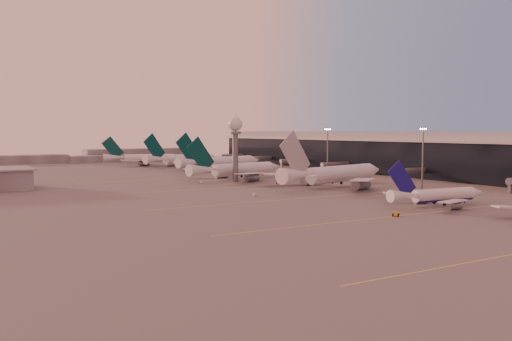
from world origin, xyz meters
TOP-DOWN VIEW (x-y plane):
  - ground at (0.00, 0.00)m, footprint 700.00×700.00m
  - taxiway_markings at (30.00, 56.00)m, footprint 180.00×185.25m
  - terminal at (107.88, 110.09)m, footprint 57.00×362.00m
  - radar_tower at (5.00, 120.00)m, footprint 6.40×6.40m
  - mast_b at (55.00, 55.00)m, footprint 3.60×0.56m
  - mast_c at (50.00, 110.00)m, footprint 3.60×0.56m
  - mast_d at (48.00, 200.00)m, footprint 3.60×0.56m
  - distant_horizon at (2.62, 325.14)m, footprint 165.00×37.50m
  - narrowbody_mid at (20.59, 17.13)m, footprint 37.52×29.83m
  - widebody_white at (29.42, 78.01)m, footprint 65.64×51.92m
  - greentail_a at (11.14, 129.61)m, footprint 56.67×45.28m
  - greentail_b at (28.02, 180.37)m, footprint 60.93×48.60m
  - greentail_c at (23.75, 225.91)m, footprint 58.63×46.60m
  - greentail_d at (9.06, 259.78)m, footprint 53.35×42.54m
  - gsv_tug_mid at (-4.29, 9.68)m, footprint 4.40×4.56m
  - gsv_truck_b at (50.92, 37.09)m, footprint 5.99×3.22m
  - gsv_truck_c at (-14.98, 68.19)m, footprint 6.12×5.69m
  - gsv_catering_b at (52.71, 60.37)m, footprint 5.49×3.75m
  - gsv_tug_far at (16.61, 101.82)m, footprint 3.05×3.67m
  - gsv_truck_d at (-11.74, 121.51)m, footprint 3.86×5.82m
  - gsv_tug_hangar at (38.60, 147.76)m, footprint 3.75×2.40m

SIDE VIEW (x-z plane):
  - ground at x=0.00m, z-range 0.00..0.00m
  - taxiway_markings at x=30.00m, z-range 0.00..0.02m
  - gsv_tug_far at x=16.61m, z-range 0.01..0.92m
  - gsv_tug_hangar at x=38.60m, z-range 0.02..1.05m
  - gsv_tug_mid at x=-4.29m, z-range 0.02..1.15m
  - gsv_truck_d at x=-11.74m, z-range 0.02..2.24m
  - gsv_truck_b at x=50.92m, z-range 0.02..2.32m
  - gsv_truck_c at x=-14.98m, z-range 0.03..2.51m
  - gsv_catering_b at x=52.71m, z-range 0.00..4.14m
  - narrowbody_mid at x=20.59m, z-range -4.36..10.30m
  - greentail_d at x=9.06m, z-range -6.40..13.39m
  - greentail_a at x=11.14m, z-range -6.75..14.13m
  - distant_horizon at x=2.62m, z-range -0.61..8.39m
  - greentail_c at x=23.75m, z-range -7.13..14.92m
  - greentail_b at x=28.02m, z-range -7.30..15.27m
  - widebody_white at x=29.42m, z-range -7.71..15.90m
  - terminal at x=107.88m, z-range -1.00..22.04m
  - mast_b at x=55.00m, z-range 1.24..26.24m
  - mast_c at x=50.00m, z-range 1.24..26.24m
  - mast_d at x=48.00m, z-range 1.24..26.24m
  - radar_tower at x=5.00m, z-range 5.40..36.50m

